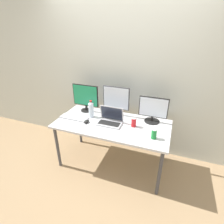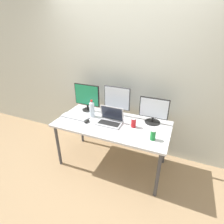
# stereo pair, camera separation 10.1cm
# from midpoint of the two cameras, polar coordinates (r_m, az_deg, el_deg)

# --- Properties ---
(ground_plane) EXTENTS (16.00, 16.00, 0.00)m
(ground_plane) POSITION_cam_midpoint_polar(r_m,az_deg,el_deg) (2.95, 1.02, -16.23)
(ground_plane) COLOR #9E7F5B
(wall_back) EXTENTS (7.00, 0.08, 2.60)m
(wall_back) POSITION_cam_midpoint_polar(r_m,az_deg,el_deg) (2.81, 5.86, 11.93)
(wall_back) COLOR silver
(wall_back) RESTS_ON ground
(work_desk) EXTENTS (1.62, 0.79, 0.74)m
(work_desk) POSITION_cam_midpoint_polar(r_m,az_deg,el_deg) (2.54, 1.14, -4.90)
(work_desk) COLOR #424247
(work_desk) RESTS_ON ground
(monitor_left) EXTENTS (0.43, 0.18, 0.44)m
(monitor_left) POSITION_cam_midpoint_polar(r_m,az_deg,el_deg) (2.82, -7.17, 4.99)
(monitor_left) COLOR black
(monitor_left) RESTS_ON work_desk
(monitor_center) EXTENTS (0.41, 0.18, 0.45)m
(monitor_center) POSITION_cam_midpoint_polar(r_m,az_deg,el_deg) (2.65, 2.72, 3.93)
(monitor_center) COLOR #38383D
(monitor_center) RESTS_ON work_desk
(monitor_right) EXTENTS (0.41, 0.22, 0.38)m
(monitor_right) POSITION_cam_midpoint_polar(r_m,az_deg,el_deg) (2.52, 14.57, 0.45)
(monitor_right) COLOR black
(monitor_right) RESTS_ON work_desk
(laptop_silver) EXTENTS (0.35, 0.23, 0.24)m
(laptop_silver) POSITION_cam_midpoint_polar(r_m,az_deg,el_deg) (2.49, 0.64, -2.45)
(laptop_silver) COLOR #B7B7BC
(laptop_silver) RESTS_ON work_desk
(keyboard_main) EXTENTS (0.43, 0.15, 0.02)m
(keyboard_main) POSITION_cam_midpoint_polar(r_m,az_deg,el_deg) (2.71, -10.96, -1.55)
(keyboard_main) COLOR #B2B2B7
(keyboard_main) RESTS_ON work_desk
(mouse_by_keyboard) EXTENTS (0.08, 0.10, 0.04)m
(mouse_by_keyboard) POSITION_cam_midpoint_polar(r_m,az_deg,el_deg) (2.54, -7.15, -2.94)
(mouse_by_keyboard) COLOR black
(mouse_by_keyboard) RESTS_ON work_desk
(water_bottle) EXTENTS (0.08, 0.08, 0.27)m
(water_bottle) POSITION_cam_midpoint_polar(r_m,az_deg,el_deg) (2.65, -5.50, 0.97)
(water_bottle) COLOR silver
(water_bottle) RESTS_ON work_desk
(soda_can_near_keyboard) EXTENTS (0.07, 0.07, 0.13)m
(soda_can_near_keyboard) POSITION_cam_midpoint_polar(r_m,az_deg,el_deg) (2.21, 14.50, -7.33)
(soda_can_near_keyboard) COLOR #197F33
(soda_can_near_keyboard) RESTS_ON work_desk
(soda_can_by_laptop) EXTENTS (0.07, 0.07, 0.13)m
(soda_can_by_laptop) POSITION_cam_midpoint_polar(r_m,az_deg,el_deg) (2.41, 8.24, -3.55)
(soda_can_by_laptop) COLOR red
(soda_can_by_laptop) RESTS_ON work_desk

